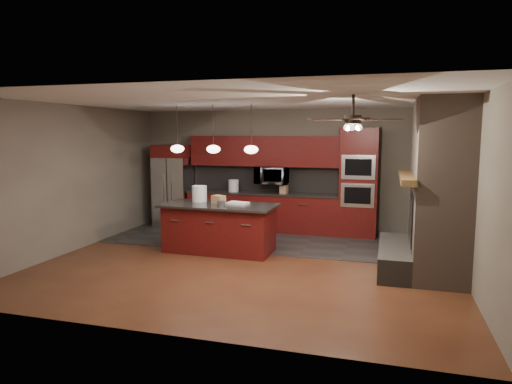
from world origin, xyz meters
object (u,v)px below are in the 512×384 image
(paint_can, at_px, (221,204))
(oven_tower, at_px, (359,183))
(refrigerator, at_px, (174,186))
(white_bucket, at_px, (199,194))
(paint_tray, at_px, (238,203))
(cardboard_box, at_px, (218,199))
(kitchen_island, at_px, (219,228))
(counter_box, at_px, (284,189))
(counter_bucket, at_px, (234,185))
(microwave, at_px, (272,175))

(paint_can, bearing_deg, oven_tower, 45.28)
(refrigerator, distance_m, white_bucket, 2.31)
(refrigerator, bearing_deg, paint_can, -47.48)
(oven_tower, height_order, white_bucket, oven_tower)
(paint_tray, distance_m, cardboard_box, 0.40)
(kitchen_island, bearing_deg, counter_box, 70.39)
(white_bucket, distance_m, cardboard_box, 0.45)
(white_bucket, bearing_deg, kitchen_island, -24.33)
(cardboard_box, distance_m, counter_bucket, 2.00)
(counter_box, bearing_deg, refrigerator, -166.55)
(microwave, relative_size, counter_bucket, 2.67)
(oven_tower, distance_m, kitchen_island, 3.31)
(oven_tower, relative_size, refrigerator, 1.20)
(white_bucket, xyz_separation_m, paint_tray, (0.83, -0.08, -0.14))
(oven_tower, xyz_separation_m, counter_bucket, (-2.89, 0.01, -0.15))
(refrigerator, height_order, paint_can, refrigerator)
(microwave, bearing_deg, paint_can, -98.19)
(refrigerator, relative_size, counter_box, 10.73)
(counter_box, bearing_deg, microwave, 175.24)
(oven_tower, relative_size, counter_bucket, 8.69)
(white_bucket, bearing_deg, refrigerator, 128.85)
(refrigerator, xyz_separation_m, paint_tray, (2.28, -1.88, -0.05))
(paint_tray, bearing_deg, counter_box, 86.50)
(white_bucket, relative_size, cardboard_box, 1.32)
(white_bucket, relative_size, counter_box, 1.70)
(paint_tray, bearing_deg, counter_bucket, 121.41)
(oven_tower, height_order, paint_can, oven_tower)
(microwave, distance_m, kitchen_island, 2.36)
(paint_can, bearing_deg, microwave, 81.81)
(paint_can, distance_m, paint_tray, 0.44)
(oven_tower, xyz_separation_m, microwave, (-1.98, 0.06, 0.11))
(paint_tray, bearing_deg, refrigerator, 150.60)
(oven_tower, height_order, kitchen_island, oven_tower)
(counter_bucket, bearing_deg, microwave, 3.14)
(oven_tower, xyz_separation_m, white_bucket, (-2.95, -1.87, -0.11))
(refrigerator, bearing_deg, white_bucket, -51.15)
(refrigerator, bearing_deg, counter_box, 0.65)
(kitchen_island, bearing_deg, microwave, 79.00)
(white_bucket, xyz_separation_m, counter_box, (1.29, 1.83, -0.08))
(refrigerator, xyz_separation_m, kitchen_island, (1.94, -2.02, -0.53))
(oven_tower, distance_m, paint_tray, 2.90)
(paint_can, bearing_deg, white_bucket, 143.37)
(refrigerator, relative_size, paint_can, 12.64)
(kitchen_island, height_order, cardboard_box, cardboard_box)
(white_bucket, relative_size, paint_can, 2.01)
(kitchen_island, bearing_deg, paint_tray, 24.44)
(oven_tower, distance_m, refrigerator, 4.41)
(kitchen_island, distance_m, cardboard_box, 0.55)
(kitchen_island, xyz_separation_m, counter_bucket, (-0.43, 2.10, 0.57))
(cardboard_box, bearing_deg, kitchen_island, -41.90)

